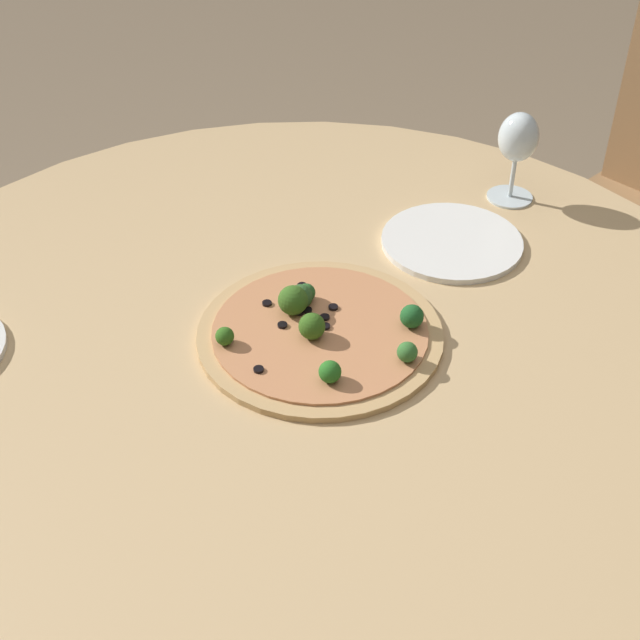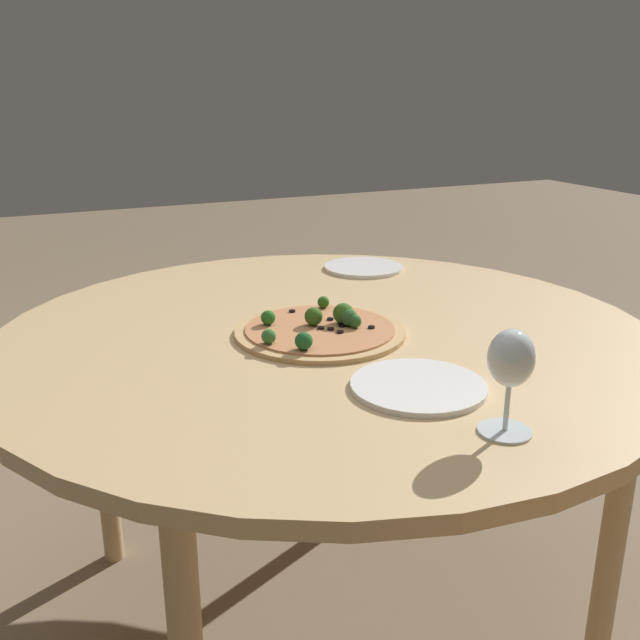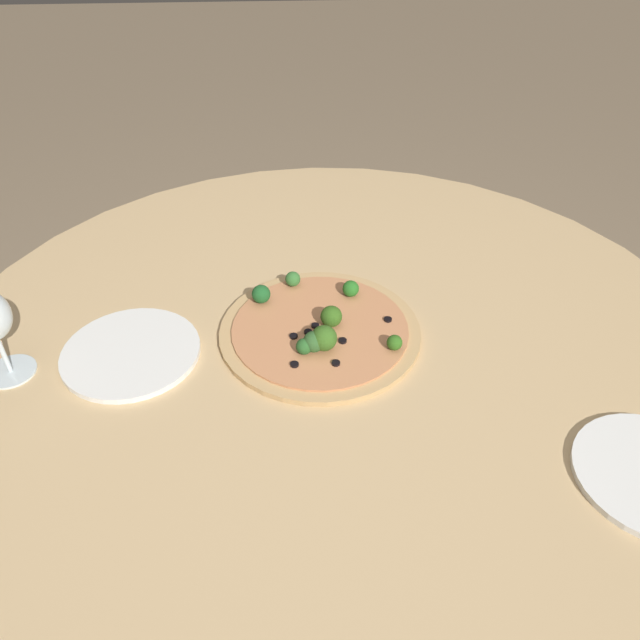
# 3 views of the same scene
# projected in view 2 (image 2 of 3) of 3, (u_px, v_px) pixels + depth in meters

# --- Properties ---
(ground_plane) EXTENTS (12.00, 12.00, 0.00)m
(ground_plane) POSITION_uv_depth(u_px,v_px,m) (325.00, 612.00, 1.70)
(ground_plane) COLOR #847056
(dining_table) EXTENTS (1.36, 1.36, 0.71)m
(dining_table) POSITION_uv_depth(u_px,v_px,m) (326.00, 354.00, 1.49)
(dining_table) COLOR tan
(dining_table) RESTS_ON ground_plane
(pizza) EXTENTS (0.35, 0.35, 0.06)m
(pizza) POSITION_uv_depth(u_px,v_px,m) (320.00, 329.00, 1.44)
(pizza) COLOR tan
(pizza) RESTS_ON dining_table
(wine_glass) EXTENTS (0.08, 0.08, 0.16)m
(wine_glass) POSITION_uv_depth(u_px,v_px,m) (511.00, 363.00, 1.00)
(wine_glass) COLOR silver
(wine_glass) RESTS_ON dining_table
(plate_near) EXTENTS (0.21, 0.21, 0.01)m
(plate_near) POSITION_uv_depth(u_px,v_px,m) (364.00, 267.00, 1.94)
(plate_near) COLOR white
(plate_near) RESTS_ON dining_table
(plate_far) EXTENTS (0.23, 0.23, 0.01)m
(plate_far) POSITION_uv_depth(u_px,v_px,m) (418.00, 386.00, 1.18)
(plate_far) COLOR white
(plate_far) RESTS_ON dining_table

